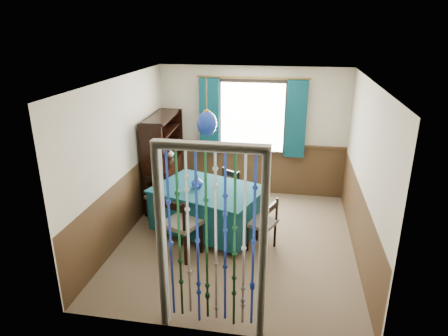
% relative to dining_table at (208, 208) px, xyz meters
% --- Properties ---
extents(floor, '(4.00, 4.00, 0.00)m').
position_rel_dining_table_xyz_m(floor, '(0.49, -0.17, -0.46)').
color(floor, brown).
rests_on(floor, ground).
extents(ceiling, '(4.00, 4.00, 0.00)m').
position_rel_dining_table_xyz_m(ceiling, '(0.49, -0.17, 2.04)').
color(ceiling, silver).
rests_on(ceiling, ground).
extents(wall_back, '(3.60, 0.00, 3.60)m').
position_rel_dining_table_xyz_m(wall_back, '(0.49, 1.83, 0.79)').
color(wall_back, beige).
rests_on(wall_back, ground).
extents(wall_front, '(3.60, 0.00, 3.60)m').
position_rel_dining_table_xyz_m(wall_front, '(0.49, -2.17, 0.79)').
color(wall_front, beige).
rests_on(wall_front, ground).
extents(wall_left, '(0.00, 4.00, 4.00)m').
position_rel_dining_table_xyz_m(wall_left, '(-1.31, -0.17, 0.79)').
color(wall_left, beige).
rests_on(wall_left, ground).
extents(wall_right, '(0.00, 4.00, 4.00)m').
position_rel_dining_table_xyz_m(wall_right, '(2.29, -0.17, 0.79)').
color(wall_right, beige).
rests_on(wall_right, ground).
extents(wainscot_back, '(3.60, 0.00, 3.60)m').
position_rel_dining_table_xyz_m(wainscot_back, '(0.49, 1.82, 0.04)').
color(wainscot_back, '#452E1A').
rests_on(wainscot_back, ground).
extents(wainscot_front, '(3.60, 0.00, 3.60)m').
position_rel_dining_table_xyz_m(wainscot_front, '(0.49, -2.15, 0.04)').
color(wainscot_front, '#452E1A').
rests_on(wainscot_front, ground).
extents(wainscot_left, '(0.00, 4.00, 4.00)m').
position_rel_dining_table_xyz_m(wainscot_left, '(-1.29, -0.17, 0.04)').
color(wainscot_left, '#452E1A').
rests_on(wainscot_left, ground).
extents(wainscot_right, '(0.00, 4.00, 4.00)m').
position_rel_dining_table_xyz_m(wainscot_right, '(2.28, -0.17, 0.04)').
color(wainscot_right, '#452E1A').
rests_on(wainscot_right, ground).
extents(window, '(1.32, 0.12, 1.42)m').
position_rel_dining_table_xyz_m(window, '(0.49, 1.78, 1.09)').
color(window, black).
rests_on(window, wall_back).
extents(doorway, '(1.16, 0.12, 2.18)m').
position_rel_dining_table_xyz_m(doorway, '(0.49, -2.11, 0.59)').
color(doorway, silver).
rests_on(doorway, ground).
extents(dining_table, '(1.92, 1.61, 0.79)m').
position_rel_dining_table_xyz_m(dining_table, '(0.00, 0.00, 0.00)').
color(dining_table, '#0D3944').
rests_on(dining_table, floor).
extents(chair_near, '(0.62, 0.61, 0.97)m').
position_rel_dining_table_xyz_m(chair_near, '(-0.25, -0.73, 0.06)').
color(chair_near, black).
rests_on(chair_near, floor).
extents(chair_far, '(0.56, 0.56, 0.85)m').
position_rel_dining_table_xyz_m(chair_far, '(0.17, 0.64, -0.00)').
color(chair_far, black).
rests_on(chair_far, floor).
extents(chair_left, '(0.54, 0.55, 0.83)m').
position_rel_dining_table_xyz_m(chair_left, '(-0.92, 0.32, -0.02)').
color(chair_left, black).
rests_on(chair_left, floor).
extents(chair_right, '(0.50, 0.51, 0.81)m').
position_rel_dining_table_xyz_m(chair_right, '(0.91, -0.34, -0.02)').
color(chair_right, black).
rests_on(chair_right, floor).
extents(sideboard, '(0.52, 1.31, 1.69)m').
position_rel_dining_table_xyz_m(sideboard, '(-1.06, 1.03, 0.13)').
color(sideboard, black).
rests_on(sideboard, floor).
extents(pendant_lamp, '(0.30, 0.30, 0.85)m').
position_rel_dining_table_xyz_m(pendant_lamp, '(0.00, 0.00, 1.38)').
color(pendant_lamp, olive).
rests_on(pendant_lamp, ceiling).
extents(vase_table, '(0.22, 0.22, 0.18)m').
position_rel_dining_table_xyz_m(vase_table, '(-0.17, 0.01, 0.42)').
color(vase_table, navy).
rests_on(vase_table, dining_table).
extents(bowl_shelf, '(0.21, 0.21, 0.05)m').
position_rel_dining_table_xyz_m(bowl_shelf, '(-1.00, 0.72, 0.72)').
color(bowl_shelf, beige).
rests_on(bowl_shelf, sideboard).
extents(vase_sideboard, '(0.19, 0.19, 0.17)m').
position_rel_dining_table_xyz_m(vase_sideboard, '(-1.00, 1.26, 0.47)').
color(vase_sideboard, beige).
rests_on(vase_sideboard, sideboard).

